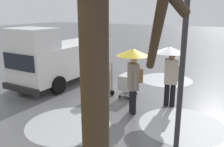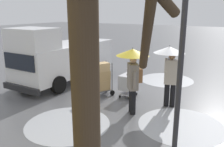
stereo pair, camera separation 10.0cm
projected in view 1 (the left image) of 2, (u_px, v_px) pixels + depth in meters
The scene contains 10 objects.
ground_plane at pixel (137, 94), 9.65m from camera, with size 90.00×90.00×0.00m, color #5B5B5E.
slush_patch_near_cluster at pixel (68, 124), 7.09m from camera, with size 2.50×2.50×0.01m, color #ADAFB5.
slush_patch_under_van at pixel (166, 80), 11.64m from camera, with size 2.54×2.54×0.01m, color #ADAFB5.
slush_patch_mid_street at pixel (182, 125), 7.05m from camera, with size 2.51×2.51×0.01m, color #ADAFB5.
cargo_van_parked_right at pixel (61, 57), 11.03m from camera, with size 2.22×5.35×2.60m.
shopping_cart_vendor at pixel (128, 82), 9.25m from camera, with size 0.58×0.82×1.02m.
hand_dolly_boxes at pixel (103, 77), 9.36m from camera, with size 0.76×0.85×1.32m.
pedestrian_pink_side at pixel (170, 62), 8.07m from camera, with size 1.04×1.04×2.15m.
pedestrian_black_side at pixel (133, 66), 7.54m from camera, with size 1.04×1.04×2.15m.
street_lamp at pixel (183, 55), 4.97m from camera, with size 0.28×0.28×3.86m.
Camera 1 is at (-3.71, 8.39, 3.27)m, focal length 38.37 mm.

